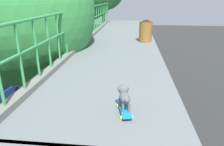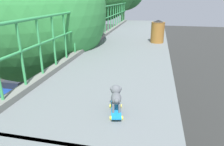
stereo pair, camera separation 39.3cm
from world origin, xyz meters
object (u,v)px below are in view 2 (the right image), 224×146
(car_red_taxi_seventh, at_px, (72,78))
(litter_bin, at_px, (158,31))
(car_blue_sixth, at_px, (17,88))
(city_bus, at_px, (85,38))
(car_green_fifth, at_px, (29,116))
(toy_skateboard, at_px, (116,110))
(small_dog, at_px, (116,95))

(car_red_taxi_seventh, distance_m, litter_bin, 12.24)
(car_blue_sixth, relative_size, city_bus, 0.37)
(car_green_fifth, bearing_deg, city_bus, 99.66)
(car_blue_sixth, bearing_deg, city_bus, 89.64)
(car_blue_sixth, height_order, city_bus, city_bus)
(car_green_fifth, bearing_deg, litter_bin, -13.87)
(car_red_taxi_seventh, height_order, toy_skateboard, toy_skateboard)
(car_green_fifth, distance_m, car_blue_sixth, 5.02)
(car_green_fifth, bearing_deg, toy_skateboard, -46.12)
(car_red_taxi_seventh, xyz_separation_m, city_bus, (-3.41, 13.26, 1.04))
(car_blue_sixth, distance_m, car_red_taxi_seventh, 4.52)
(small_dog, bearing_deg, litter_bin, 84.04)
(car_blue_sixth, xyz_separation_m, car_red_taxi_seventh, (3.51, 2.85, 0.04))
(litter_bin, bearing_deg, toy_skateboard, -95.79)
(car_red_taxi_seventh, xyz_separation_m, litter_bin, (7.10, -8.26, 5.59))
(car_green_fifth, distance_m, small_dog, 10.93)
(car_blue_sixth, bearing_deg, toy_skateboard, -46.22)
(city_bus, height_order, litter_bin, litter_bin)
(car_green_fifth, relative_size, small_dog, 10.63)
(car_blue_sixth, relative_size, litter_bin, 4.71)
(car_green_fifth, height_order, city_bus, city_bus)
(toy_skateboard, bearing_deg, city_bus, 110.54)
(city_bus, bearing_deg, litter_bin, -63.98)
(car_red_taxi_seventh, distance_m, toy_skateboard, 15.80)
(car_green_fifth, bearing_deg, car_blue_sixth, 133.59)
(car_green_fifth, distance_m, litter_bin, 9.21)
(car_red_taxi_seventh, distance_m, city_bus, 13.73)
(car_blue_sixth, distance_m, city_bus, 16.15)
(car_blue_sixth, height_order, small_dog, small_dog)
(city_bus, relative_size, small_dog, 24.87)
(toy_skateboard, bearing_deg, car_red_taxi_seventh, 116.18)
(car_green_fifth, xyz_separation_m, small_dog, (6.61, -6.84, 5.38))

